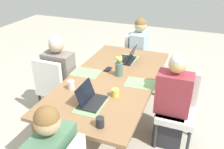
% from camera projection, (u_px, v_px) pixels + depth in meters
% --- Properties ---
extents(ground_plane, '(10.00, 10.00, 0.00)m').
position_uv_depth(ground_plane, '(112.00, 125.00, 3.35)').
color(ground_plane, '#B2A899').
extents(dining_table, '(2.12, 1.06, 0.74)m').
position_uv_depth(dining_table, '(112.00, 83.00, 3.04)').
color(dining_table, olive).
rests_on(dining_table, ground_plane).
extents(chair_far_left_near, '(0.44, 0.44, 0.90)m').
position_uv_depth(chair_far_left_near, '(54.00, 85.00, 3.35)').
color(chair_far_left_near, silver).
rests_on(chair_far_left_near, ground_plane).
extents(person_far_left_near, '(0.36, 0.40, 1.19)m').
position_uv_depth(person_far_left_near, '(60.00, 81.00, 3.38)').
color(person_far_left_near, '#2D2D33').
rests_on(person_far_left_near, ground_plane).
extents(chair_near_left_far, '(0.44, 0.44, 0.90)m').
position_uv_depth(chair_near_left_far, '(178.00, 105.00, 2.90)').
color(chair_near_left_far, silver).
rests_on(chair_near_left_far, ground_plane).
extents(person_near_left_far, '(0.36, 0.40, 1.19)m').
position_uv_depth(person_near_left_far, '(172.00, 106.00, 2.85)').
color(person_near_left_far, '#2D2D33').
rests_on(person_near_left_far, ground_plane).
extents(chair_head_right_right_near, '(0.44, 0.44, 0.90)m').
position_uv_depth(chair_head_right_right_near, '(136.00, 56.00, 4.27)').
color(chair_head_right_right_near, silver).
rests_on(chair_head_right_right_near, ground_plane).
extents(person_head_right_right_near, '(0.40, 0.36, 1.19)m').
position_uv_depth(person_head_right_right_near, '(139.00, 56.00, 4.18)').
color(person_head_right_right_near, '#2D2D33').
rests_on(person_head_right_right_near, ground_plane).
extents(flower_vase, '(0.11, 0.10, 0.26)m').
position_uv_depth(flower_vase, '(119.00, 67.00, 3.02)').
color(flower_vase, '#4C6B60').
rests_on(flower_vase, dining_table).
extents(placemat_far_left_near, '(0.28, 0.37, 0.00)m').
position_uv_depth(placemat_far_left_near, '(86.00, 73.00, 3.13)').
color(placemat_far_left_near, '#7FAD70').
rests_on(placemat_far_left_near, dining_table).
extents(placemat_head_left_left_mid, '(0.36, 0.26, 0.00)m').
position_uv_depth(placemat_head_left_left_mid, '(91.00, 105.00, 2.47)').
color(placemat_head_left_left_mid, '#7FAD70').
rests_on(placemat_head_left_left_mid, dining_table).
extents(placemat_near_left_far, '(0.28, 0.38, 0.00)m').
position_uv_depth(placemat_near_left_far, '(141.00, 83.00, 2.88)').
color(placemat_near_left_far, '#7FAD70').
rests_on(placemat_near_left_far, dining_table).
extents(placemat_head_right_right_near, '(0.38, 0.28, 0.00)m').
position_uv_depth(placemat_head_right_right_near, '(127.00, 59.00, 3.51)').
color(placemat_head_right_right_near, '#7FAD70').
rests_on(placemat_head_right_right_near, dining_table).
extents(laptop_head_left_left_mid, '(0.32, 0.22, 0.21)m').
position_uv_depth(laptop_head_left_left_mid, '(90.00, 99.00, 2.50)').
color(laptop_head_left_left_mid, black).
rests_on(laptop_head_left_left_mid, dining_table).
extents(laptop_head_right_right_near, '(0.32, 0.22, 0.21)m').
position_uv_depth(laptop_head_right_right_near, '(128.00, 58.00, 3.45)').
color(laptop_head_right_right_near, black).
rests_on(laptop_head_right_right_near, dining_table).
extents(coffee_mug_near_left, '(0.07, 0.07, 0.11)m').
position_uv_depth(coffee_mug_near_left, '(71.00, 85.00, 2.74)').
color(coffee_mug_near_left, white).
rests_on(coffee_mug_near_left, dining_table).
extents(coffee_mug_near_right, '(0.08, 0.08, 0.09)m').
position_uv_depth(coffee_mug_near_right, '(115.00, 93.00, 2.61)').
color(coffee_mug_near_right, '#DBC64C').
rests_on(coffee_mug_near_right, dining_table).
extents(coffee_mug_centre_left, '(0.08, 0.08, 0.10)m').
position_uv_depth(coffee_mug_centre_left, '(47.00, 114.00, 2.26)').
color(coffee_mug_centre_left, '#DBC64C').
rests_on(coffee_mug_centre_left, dining_table).
extents(coffee_mug_centre_right, '(0.08, 0.08, 0.10)m').
position_uv_depth(coffee_mug_centre_right, '(100.00, 122.00, 2.16)').
color(coffee_mug_centre_right, '#232328').
rests_on(coffee_mug_centre_right, dining_table).
extents(phone_black, '(0.15, 0.08, 0.01)m').
position_uv_depth(phone_black, '(108.00, 69.00, 3.22)').
color(phone_black, black).
rests_on(phone_black, dining_table).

